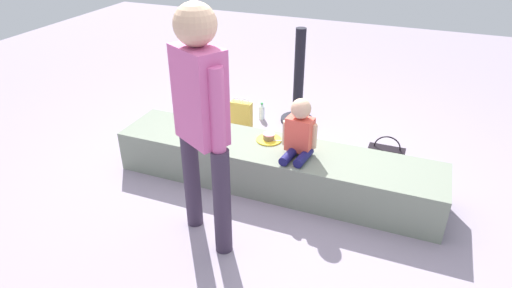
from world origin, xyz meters
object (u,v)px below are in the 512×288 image
at_px(cake_plate, 269,138).
at_px(gift_bag, 241,114).
at_px(handbag_black_leather, 385,159).
at_px(water_bottle_far_side, 262,112).
at_px(adult_standing, 201,111).
at_px(water_bottle_near_gift, 234,139).
at_px(cake_box_white, 297,151).
at_px(child_seated, 299,132).

height_order(cake_plate, gift_bag, cake_plate).
bearing_deg(handbag_black_leather, cake_plate, -154.25).
height_order(gift_bag, water_bottle_far_side, gift_bag).
bearing_deg(adult_standing, water_bottle_near_gift, 106.30).
relative_size(cake_plate, cake_box_white, 0.70).
bearing_deg(cake_plate, adult_standing, -98.32).
relative_size(gift_bag, handbag_black_leather, 0.93).
bearing_deg(water_bottle_far_side, child_seated, -57.22).
bearing_deg(water_bottle_near_gift, water_bottle_far_side, 87.77).
height_order(adult_standing, handbag_black_leather, adult_standing).
xyz_separation_m(adult_standing, handbag_black_leather, (1.09, 1.38, -0.89)).
height_order(water_bottle_near_gift, cake_box_white, water_bottle_near_gift).
relative_size(child_seated, water_bottle_far_side, 2.45).
bearing_deg(handbag_black_leather, water_bottle_far_side, 156.75).
xyz_separation_m(cake_box_white, handbag_black_leather, (0.82, 0.03, 0.08)).
relative_size(child_seated, cake_box_white, 1.50).
relative_size(water_bottle_near_gift, water_bottle_far_side, 1.00).
bearing_deg(gift_bag, cake_plate, -52.85).
distance_m(child_seated, adult_standing, 0.99).
height_order(water_bottle_far_side, cake_box_white, water_bottle_far_side).
distance_m(cake_box_white, handbag_black_leather, 0.83).
distance_m(adult_standing, gift_bag, 1.99).
bearing_deg(child_seated, water_bottle_near_gift, 148.26).
xyz_separation_m(water_bottle_near_gift, cake_box_white, (0.64, 0.07, -0.04)).
bearing_deg(cake_plate, child_seated, -24.55).
relative_size(cake_box_white, handbag_black_leather, 0.88).
relative_size(gift_bag, water_bottle_far_side, 1.73).
height_order(adult_standing, cake_box_white, adult_standing).
height_order(child_seated, water_bottle_near_gift, child_seated).
bearing_deg(cake_plate, cake_box_white, 72.87).
distance_m(water_bottle_far_side, handbag_black_leather, 1.57).
height_order(gift_bag, water_bottle_near_gift, gift_bag).
distance_m(water_bottle_near_gift, water_bottle_far_side, 0.72).
distance_m(water_bottle_far_side, cake_box_white, 0.89).
xyz_separation_m(water_bottle_near_gift, water_bottle_far_side, (0.03, 0.72, 0.00)).
xyz_separation_m(child_seated, water_bottle_far_side, (-0.79, 1.22, -0.49)).
height_order(cake_plate, water_bottle_far_side, cake_plate).
height_order(adult_standing, water_bottle_far_side, adult_standing).
height_order(child_seated, gift_bag, child_seated).
relative_size(adult_standing, cake_plate, 7.57).
height_order(water_bottle_far_side, handbag_black_leather, handbag_black_leather).
bearing_deg(cake_plate, water_bottle_near_gift, 144.37).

